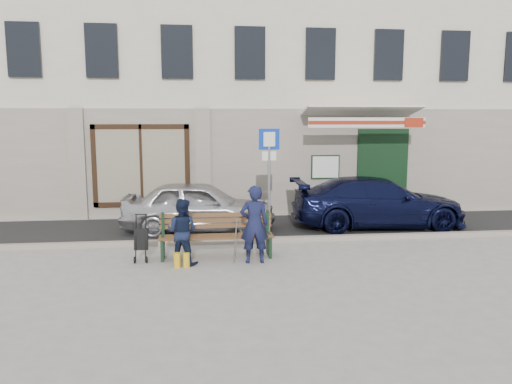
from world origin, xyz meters
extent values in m
plane|color=#9E9991|center=(0.00, 0.00, 0.00)|extent=(80.00, 80.00, 0.00)
cube|color=#282828|center=(0.00, 3.10, 0.01)|extent=(60.00, 3.20, 0.01)
cube|color=#9E9384|center=(0.00, 1.50, 0.06)|extent=(60.00, 0.18, 0.12)
cube|color=beige|center=(0.00, 8.50, 5.00)|extent=(20.00, 7.00, 10.00)
cube|color=#9E9384|center=(0.00, 4.96, 1.60)|extent=(20.00, 0.12, 3.20)
cube|color=maroon|center=(-3.20, 5.02, 1.55)|extent=(2.50, 0.12, 2.00)
cube|color=black|center=(4.10, 4.88, 1.30)|extent=(1.60, 0.10, 2.60)
cube|color=black|center=(4.10, 5.35, 1.20)|extent=(1.25, 0.90, 2.40)
cube|color=white|center=(2.30, 4.85, 1.45)|extent=(0.80, 0.03, 0.65)
cube|color=white|center=(3.20, 4.62, 3.08)|extent=(3.40, 1.72, 0.42)
cube|color=white|center=(3.20, 3.77, 2.80)|extent=(3.40, 0.05, 0.28)
cube|color=#9E2613|center=(3.20, 3.74, 2.80)|extent=(3.40, 0.02, 0.10)
imported|color=silver|center=(-1.54, 2.83, 0.67)|extent=(4.07, 1.97, 1.34)
imported|color=black|center=(3.26, 2.90, 0.67)|extent=(4.71, 2.07, 1.35)
cylinder|color=gray|center=(0.13, 1.81, 1.29)|extent=(0.07, 0.07, 2.58)
cube|color=#0B31A7|center=(0.13, 1.81, 2.43)|extent=(0.50, 0.07, 0.50)
cube|color=white|center=(0.13, 1.78, 2.43)|extent=(0.28, 0.04, 0.34)
cube|color=white|center=(0.13, 1.81, 2.03)|extent=(0.34, 0.06, 0.22)
cube|color=brown|center=(-1.19, 0.35, 0.45)|extent=(2.40, 0.50, 0.04)
cube|color=brown|center=(-1.19, 0.63, 0.74)|extent=(2.40, 0.10, 0.36)
cube|color=#16321E|center=(-2.31, 0.35, 0.23)|extent=(0.06, 0.50, 0.45)
cube|color=#16321E|center=(-0.07, 0.35, 0.23)|extent=(0.06, 0.50, 0.45)
cube|color=white|center=(-0.44, 0.25, 0.48)|extent=(0.34, 0.25, 0.11)
cylinder|color=gray|center=(-0.84, -0.32, 0.50)|extent=(0.07, 0.34, 0.96)
cylinder|color=gold|center=(-1.99, -0.30, 0.15)|extent=(0.13, 0.13, 0.30)
cylinder|color=gold|center=(-1.81, -0.30, 0.15)|extent=(0.13, 0.13, 0.30)
imported|color=#141939|center=(-0.44, -0.12, 0.80)|extent=(0.58, 0.38, 1.59)
imported|color=#131B34|center=(-1.89, -0.06, 0.67)|extent=(0.79, 0.72, 1.34)
cylinder|color=black|center=(-2.86, 0.10, 0.07)|extent=(0.03, 0.14, 0.14)
cylinder|color=black|center=(-2.62, 0.10, 0.07)|extent=(0.03, 0.14, 0.14)
cube|color=black|center=(-2.74, 0.30, 0.45)|extent=(0.28, 0.26, 0.47)
cylinder|color=black|center=(-2.74, 0.42, 0.95)|extent=(0.26, 0.03, 0.02)
camera|label=1|loc=(-1.53, -9.92, 2.91)|focal=35.00mm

